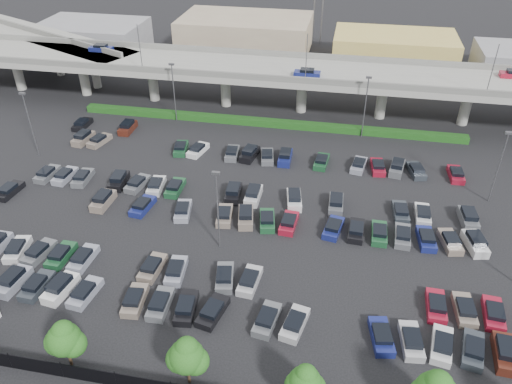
% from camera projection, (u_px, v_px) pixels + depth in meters
% --- Properties ---
extents(ground, '(280.00, 280.00, 0.00)m').
position_uv_depth(ground, '(235.00, 208.00, 65.49)').
color(ground, black).
extents(overpass, '(150.00, 13.00, 15.80)m').
position_uv_depth(overpass, '(273.00, 72.00, 87.87)').
color(overpass, gray).
rests_on(overpass, ground).
extents(on_ramp, '(50.93, 30.13, 8.80)m').
position_uv_depth(on_ramp, '(39.00, 38.00, 105.16)').
color(on_ramp, gray).
rests_on(on_ramp, ground).
extents(hedge, '(66.00, 1.60, 1.10)m').
position_uv_depth(hedge, '(267.00, 123.00, 85.65)').
color(hedge, '#153810').
rests_on(hedge, ground).
extents(tree_row, '(65.07, 3.66, 5.94)m').
position_uv_depth(tree_row, '(171.00, 354.00, 41.73)').
color(tree_row, '#332316').
rests_on(tree_row, ground).
extents(parked_cars, '(63.12, 41.55, 1.67)m').
position_uv_depth(parked_cars, '(221.00, 220.00, 62.25)').
color(parked_cars, '#2D333A').
rests_on(parked_cars, ground).
extents(light_poles, '(66.90, 48.38, 10.30)m').
position_uv_depth(light_poles, '(206.00, 156.00, 64.33)').
color(light_poles, '#525257').
rests_on(light_poles, ground).
extents(distant_buildings, '(138.00, 24.00, 9.00)m').
position_uv_depth(distant_buildings, '(350.00, 44.00, 112.06)').
color(distant_buildings, gray).
rests_on(distant_buildings, ground).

